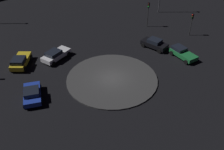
% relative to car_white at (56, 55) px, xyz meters
% --- Properties ---
extents(ground_plane, '(120.10, 120.10, 0.00)m').
position_rel_car_white_xyz_m(ground_plane, '(9.25, 1.16, -0.74)').
color(ground_plane, black).
extents(roundabout_island, '(11.58, 11.58, 0.17)m').
position_rel_car_white_xyz_m(roundabout_island, '(9.25, 1.16, -0.66)').
color(roundabout_island, '#383838').
rests_on(roundabout_island, ground_plane).
extents(car_white, '(2.32, 4.49, 1.43)m').
position_rel_car_white_xyz_m(car_white, '(0.00, 0.00, 0.00)').
color(car_white, white).
rests_on(car_white, ground_plane).
extents(car_blue, '(4.28, 3.85, 1.43)m').
position_rel_car_white_xyz_m(car_blue, '(4.42, -7.43, -0.01)').
color(car_blue, '#1E38A5').
rests_on(car_blue, ground_plane).
extents(car_black, '(4.06, 2.10, 1.47)m').
position_rel_car_white_xyz_m(car_black, '(9.35, 11.48, 0.01)').
color(car_black, black).
rests_on(car_black, ground_plane).
extents(car_yellow, '(4.00, 4.43, 1.52)m').
position_rel_car_white_xyz_m(car_yellow, '(-2.42, -4.15, 0.05)').
color(car_yellow, gold).
rests_on(car_yellow, ground_plane).
extents(car_green, '(4.37, 3.08, 1.33)m').
position_rel_car_white_xyz_m(car_green, '(13.90, 11.63, -0.04)').
color(car_green, '#1E7238').
rests_on(car_green, ground_plane).
extents(traffic_light_north, '(0.33, 0.37, 3.82)m').
position_rel_car_white_xyz_m(traffic_light_north, '(11.79, 18.75, 1.98)').
color(traffic_light_north, '#2D2D2D').
rests_on(traffic_light_north, ground_plane).
extents(traffic_light_north_near, '(0.35, 0.39, 4.41)m').
position_rel_car_white_xyz_m(traffic_light_north_near, '(4.47, 17.28, 2.38)').
color(traffic_light_north_near, '#2D2D2D').
rests_on(traffic_light_north_near, ground_plane).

